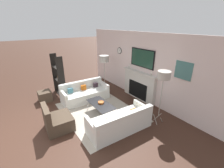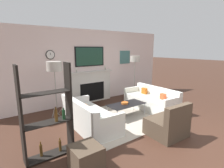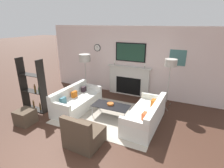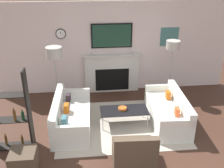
# 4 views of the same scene
# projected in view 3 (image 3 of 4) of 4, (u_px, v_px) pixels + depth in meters

# --- Properties ---
(fireplace_wall) EXTENTS (7.12, 0.28, 2.70)m
(fireplace_wall) POSITION_uv_depth(u_px,v_px,m) (130.00, 65.00, 6.89)
(fireplace_wall) COLOR silver
(fireplace_wall) RESTS_ON ground_plane
(area_rug) EXTENTS (3.01, 2.32, 0.01)m
(area_rug) POSITION_uv_depth(u_px,v_px,m) (108.00, 116.00, 5.57)
(area_rug) COLOR #ADA292
(area_rug) RESTS_ON ground_plane
(couch_left) EXTENTS (0.89, 1.90, 0.74)m
(couch_left) POSITION_uv_depth(u_px,v_px,m) (77.00, 101.00, 5.95)
(couch_left) COLOR silver
(couch_left) RESTS_ON ground_plane
(couch_right) EXTENTS (0.89, 1.93, 0.73)m
(couch_right) POSITION_uv_depth(u_px,v_px,m) (146.00, 116.00, 5.01)
(couch_right) COLOR silver
(couch_right) RESTS_ON ground_plane
(armchair) EXTENTS (0.83, 0.79, 0.82)m
(armchair) POSITION_uv_depth(u_px,v_px,m) (83.00, 135.00, 4.17)
(armchair) COLOR #493A2D
(armchair) RESTS_ON ground_plane
(coffee_table) EXTENTS (1.15, 0.56, 0.38)m
(coffee_table) POSITION_uv_depth(u_px,v_px,m) (111.00, 106.00, 5.41)
(coffee_table) COLOR black
(coffee_table) RESTS_ON ground_plane
(decorative_bowl) EXTENTS (0.21, 0.21, 0.06)m
(decorative_bowl) POSITION_uv_depth(u_px,v_px,m) (110.00, 104.00, 5.44)
(decorative_bowl) COLOR #BB5B20
(decorative_bowl) RESTS_ON coffee_table
(floor_lamp_left) EXTENTS (0.43, 0.43, 1.66)m
(floor_lamp_left) POSITION_uv_depth(u_px,v_px,m) (85.00, 58.00, 6.75)
(floor_lamp_left) COLOR #9E998E
(floor_lamp_left) RESTS_ON ground_plane
(floor_lamp_right) EXTENTS (0.38, 0.38, 1.74)m
(floor_lamp_right) POSITION_uv_depth(u_px,v_px,m) (171.00, 64.00, 5.48)
(floor_lamp_right) COLOR #9E998E
(floor_lamp_right) RESTS_ON ground_plane
(shelf_unit) EXTENTS (0.89, 0.28, 1.77)m
(shelf_unit) POSITION_uv_depth(u_px,v_px,m) (33.00, 88.00, 5.68)
(shelf_unit) COLOR black
(shelf_unit) RESTS_ON ground_plane
(ottoman) EXTENTS (0.48, 0.48, 0.42)m
(ottoman) POSITION_uv_depth(u_px,v_px,m) (25.00, 117.00, 5.09)
(ottoman) COLOR #493A2D
(ottoman) RESTS_ON ground_plane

